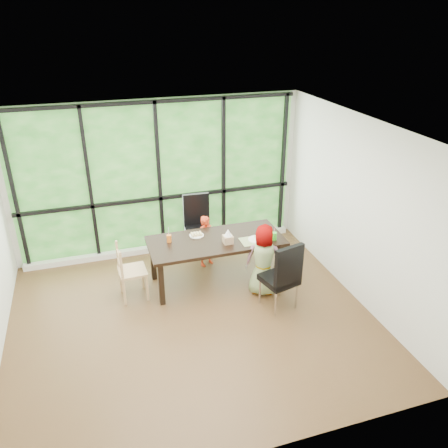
{
  "coord_description": "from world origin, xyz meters",
  "views": [
    {
      "loc": [
        -1.14,
        -5.06,
        4.01
      ],
      "look_at": [
        0.71,
        0.77,
        1.05
      ],
      "focal_mm": 36.13,
      "sensor_mm": 36.0,
      "label": 1
    }
  ],
  "objects": [
    {
      "name": "crepe_rolls_far",
      "position": [
        0.35,
        1.08,
        0.78
      ],
      "size": [
        0.2,
        0.12,
        0.04
      ],
      "primitive_type": null,
      "color": "tan",
      "rests_on": "plate_far"
    },
    {
      "name": "child_toddler",
      "position": [
        0.61,
        1.43,
        0.45
      ],
      "size": [
        0.39,
        0.33,
        0.9
      ],
      "primitive_type": "imported",
      "rotation": [
        0.0,
        0.0,
        0.43
      ],
      "color": "red",
      "rests_on": "ground"
    },
    {
      "name": "chair_end_beech",
      "position": [
        -0.71,
        0.83,
        0.45
      ],
      "size": [
        0.42,
        0.44,
        0.9
      ],
      "primitive_type": "cube",
      "rotation": [
        0.0,
        0.0,
        1.62
      ],
      "color": "tan",
      "rests_on": "ground"
    },
    {
      "name": "tissue_box",
      "position": [
        0.75,
        0.71,
        0.81
      ],
      "size": [
        0.14,
        0.14,
        0.12
      ],
      "primitive_type": "cube",
      "color": "tan",
      "rests_on": "dining_table"
    },
    {
      "name": "window_sill",
      "position": [
        0.0,
        2.15,
        0.05
      ],
      "size": [
        4.8,
        0.12,
        0.1
      ],
      "primitive_type": "cube",
      "color": "silver",
      "rests_on": "ground"
    },
    {
      "name": "straw_white",
      "position": [
        -0.1,
        1.02,
        0.91
      ],
      "size": [
        0.01,
        0.04,
        0.2
      ],
      "primitive_type": "cylinder",
      "rotation": [
        0.14,
        0.0,
        0.0
      ],
      "color": "white",
      "rests_on": "orange_cup"
    },
    {
      "name": "chair_window_leather",
      "position": [
        0.57,
        1.81,
        0.54
      ],
      "size": [
        0.49,
        0.49,
        1.08
      ],
      "primitive_type": "cube",
      "rotation": [
        0.0,
        0.0,
        -0.07
      ],
      "color": "black",
      "rests_on": "ground"
    },
    {
      "name": "window_mullions",
      "position": [
        0.0,
        2.19,
        1.35
      ],
      "size": [
        4.8,
        0.06,
        2.65
      ],
      "primitive_type": null,
      "color": "black",
      "rests_on": "back_wall"
    },
    {
      "name": "orange_cup",
      "position": [
        -0.1,
        1.02,
        0.81
      ],
      "size": [
        0.07,
        0.07,
        0.12
      ],
      "primitive_type": "cylinder",
      "color": "orange",
      "rests_on": "dining_table"
    },
    {
      "name": "plate_near",
      "position": [
        1.21,
        0.66,
        0.76
      ],
      "size": [
        0.27,
        0.27,
        0.02
      ],
      "primitive_type": "cylinder",
      "color": "white",
      "rests_on": "dining_table"
    },
    {
      "name": "chair_interior_leather",
      "position": [
        1.28,
        -0.05,
        0.54
      ],
      "size": [
        0.56,
        0.56,
        1.08
      ],
      "primitive_type": "cube",
      "rotation": [
        0.0,
        0.0,
        3.39
      ],
      "color": "black",
      "rests_on": "ground"
    },
    {
      "name": "ground",
      "position": [
        0.0,
        0.0,
        0.0
      ],
      "size": [
        5.0,
        5.0,
        0.0
      ],
      "primitive_type": "plane",
      "color": "black",
      "rests_on": "ground"
    },
    {
      "name": "back_wall",
      "position": [
        0.0,
        2.25,
        1.35
      ],
      "size": [
        5.0,
        0.0,
        5.0
      ],
      "primitive_type": "plane",
      "rotation": [
        1.57,
        0.0,
        0.0
      ],
      "color": "silver",
      "rests_on": "ground"
    },
    {
      "name": "dining_table",
      "position": [
        0.61,
        0.87,
        0.38
      ],
      "size": [
        2.15,
        1.06,
        0.75
      ],
      "primitive_type": "cube",
      "rotation": [
        0.0,
        0.0,
        -0.07
      ],
      "color": "black",
      "rests_on": "ground"
    },
    {
      "name": "tissue",
      "position": [
        0.75,
        0.71,
        0.93
      ],
      "size": [
        0.12,
        0.12,
        0.11
      ],
      "primitive_type": "cone",
      "color": "white",
      "rests_on": "tissue_box"
    },
    {
      "name": "plate_far",
      "position": [
        0.35,
        1.08,
        0.76
      ],
      "size": [
        0.23,
        0.23,
        0.01
      ],
      "primitive_type": "cylinder",
      "color": "white",
      "rests_on": "dining_table"
    },
    {
      "name": "straw_pink",
      "position": [
        1.47,
        0.6,
        0.91
      ],
      "size": [
        0.01,
        0.04,
        0.2
      ],
      "primitive_type": "cylinder",
      "rotation": [
        0.14,
        0.0,
        0.0
      ],
      "color": "pink",
      "rests_on": "green_cup"
    },
    {
      "name": "placemat",
      "position": [
        1.15,
        0.66,
        0.75
      ],
      "size": [
        0.41,
        0.3,
        0.01
      ],
      "primitive_type": "cube",
      "color": "tan",
      "rests_on": "dining_table"
    },
    {
      "name": "foliage_backdrop",
      "position": [
        0.0,
        2.23,
        1.35
      ],
      "size": [
        4.8,
        0.02,
        2.65
      ],
      "primitive_type": "cube",
      "color": "#194D16",
      "rests_on": "back_wall"
    },
    {
      "name": "crepe_rolls_near",
      "position": [
        1.21,
        0.66,
        0.79
      ],
      "size": [
        0.05,
        0.12,
        0.04
      ],
      "primitive_type": null,
      "color": "tan",
      "rests_on": "plate_near"
    },
    {
      "name": "green_cup",
      "position": [
        1.47,
        0.6,
        0.81
      ],
      "size": [
        0.08,
        0.08,
        0.12
      ],
      "primitive_type": "cylinder",
      "color": "#45D02D",
      "rests_on": "dining_table"
    },
    {
      "name": "child_older",
      "position": [
        1.23,
        0.35,
        0.57
      ],
      "size": [
        0.66,
        0.56,
        1.14
      ],
      "primitive_type": "imported",
      "rotation": [
        0.0,
        0.0,
        2.71
      ],
      "color": "gray",
      "rests_on": "ground"
    }
  ]
}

